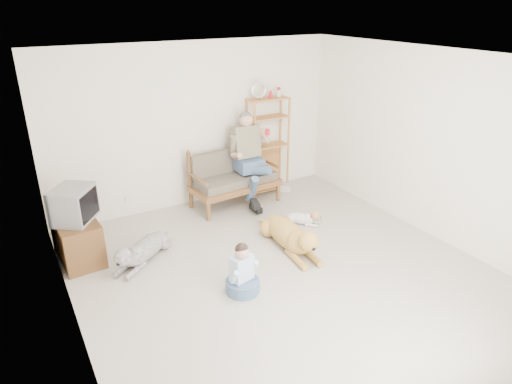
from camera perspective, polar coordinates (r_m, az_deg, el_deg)
floor at (r=6.00m, az=3.69°, el=-10.28°), size 5.50×5.50×0.00m
ceiling at (r=5.05m, az=4.49°, el=16.27°), size 5.50×5.50×0.00m
wall_back at (r=7.70m, az=-7.46°, el=8.26°), size 5.00×0.00×5.00m
wall_front at (r=3.69m, az=28.92°, el=-11.91°), size 5.00×0.00×5.00m
wall_left at (r=4.59m, az=-23.00°, el=-3.95°), size 0.00×5.50×5.50m
wall_right at (r=7.02m, az=21.39°, el=5.39°), size 0.00×5.50×5.50m
loveseat at (r=7.80m, az=-2.86°, el=1.95°), size 1.55×0.82×0.95m
man at (r=7.65m, az=-0.61°, el=3.45°), size 0.60×0.86×1.39m
etagere at (r=8.21m, az=1.48°, el=5.97°), size 0.76×0.33×2.01m
book_stack at (r=8.45m, az=3.59°, el=0.55°), size 0.23×0.20×0.12m
tv_stand at (r=6.62m, az=-21.48°, el=-5.56°), size 0.56×0.93×0.60m
crt_tv at (r=6.37m, az=-21.83°, el=-1.45°), size 0.68×0.70×0.46m
wall_outlet at (r=7.67m, az=-15.64°, el=-0.82°), size 0.12×0.02×0.08m
golden_retriever at (r=6.49m, az=4.41°, el=-5.50°), size 0.49×1.60×0.48m
shaggy_dog at (r=6.38m, az=-14.14°, el=-7.15°), size 1.03×0.94×0.39m
terrier at (r=7.22m, az=6.10°, el=-3.23°), size 0.52×0.54×0.26m
child at (r=5.56m, az=-1.74°, el=-10.25°), size 0.42×0.42×0.66m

